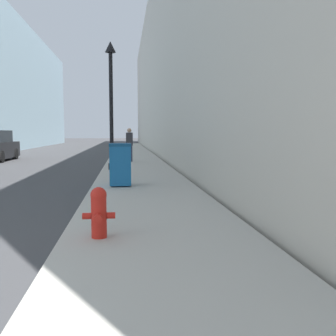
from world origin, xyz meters
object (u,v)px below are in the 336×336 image
Objects in this scene: fire_hydrant at (99,211)px; trash_bin at (120,164)px; lamppost at (111,93)px; pedestrian_on_sidewalk at (129,145)px.

trash_bin is (0.24, 5.16, 0.23)m from fire_hydrant.
trash_bin is at bearing -85.20° from lamppost.
lamppost is (-0.39, 4.60, 2.40)m from trash_bin.
trash_bin is 0.70× the size of pedestrian_on_sidewalk.
lamppost is 4.63m from pedestrian_on_sidewalk.
lamppost reaches higher than trash_bin.
lamppost is 2.95× the size of pedestrian_on_sidewalk.
fire_hydrant is 0.14× the size of lamppost.
fire_hydrant is at bearing -92.72° from trash_bin.
pedestrian_on_sidewalk is at bearing 79.49° from lamppost.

